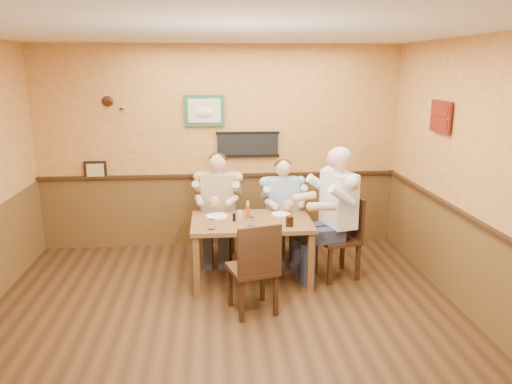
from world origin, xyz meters
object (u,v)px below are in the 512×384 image
chair_right_end (337,237)px  water_glass_left (211,224)px  diner_blue_polo (282,214)px  chair_back_right (282,227)px  chair_near_side (252,266)px  salt_shaker (240,214)px  pepper_shaker (234,217)px  water_glass_mid (251,222)px  diner_tan_shirt (219,212)px  diner_white_elder (338,220)px  hot_sauce_bottle (248,211)px  cola_tumbler (290,221)px  dining_table (251,227)px  chair_back_left (219,226)px

chair_right_end → water_glass_left: (-1.50, -0.31, 0.30)m
diner_blue_polo → water_glass_left: bearing=-135.5°
chair_back_right → chair_right_end: (0.57, -0.70, 0.08)m
chair_near_side → salt_shaker: chair_near_side is taller
salt_shaker → pepper_shaker: 0.13m
chair_near_side → water_glass_mid: (0.03, 0.53, 0.31)m
diner_tan_shirt → pepper_shaker: 0.82m
water_glass_left → diner_white_elder: bearing=11.6°
chair_right_end → hot_sauce_bottle: chair_right_end is taller
chair_near_side → cola_tumbler: chair_near_side is taller
dining_table → diner_blue_polo: (0.46, 0.70, -0.06)m
chair_right_end → diner_blue_polo: size_ratio=0.84×
chair_back_left → water_glass_left: bearing=-87.0°
chair_back_left → diner_white_elder: 1.62m
water_glass_left → cola_tumbler: size_ratio=0.98×
chair_near_side → pepper_shaker: bearing=-94.7°
chair_right_end → diner_white_elder: 0.22m
chair_near_side → water_glass_left: chair_near_side is taller
salt_shaker → pepper_shaker: size_ratio=1.01×
dining_table → pepper_shaker: size_ratio=14.88×
water_glass_mid → salt_shaker: bearing=108.0°
chair_back_right → pepper_shaker: 1.06m
diner_blue_polo → chair_back_left: bearing=173.5°
diner_white_elder → pepper_shaker: bearing=-103.2°
chair_near_side → water_glass_mid: 0.62m
diner_tan_shirt → cola_tumbler: diner_tan_shirt is taller
dining_table → water_glass_left: bearing=-146.6°
water_glass_mid → dining_table: bearing=85.6°
hot_sauce_bottle → chair_back_left: bearing=114.7°
chair_right_end → salt_shaker: (-1.16, 0.08, 0.30)m
dining_table → chair_back_right: bearing=56.6°
diner_white_elder → chair_back_right: bearing=-155.4°
water_glass_left → salt_shaker: size_ratio=1.20×
diner_tan_shirt → chair_near_side: bearing=-70.3°
chair_right_end → chair_near_side: (-1.09, -0.80, -0.01)m
chair_back_left → diner_blue_polo: 0.85m
chair_near_side → hot_sauce_bottle: bearing=-106.7°
chair_near_side → hot_sauce_bottle: chair_near_side is taller
chair_right_end → cola_tumbler: bearing=-81.0°
chair_back_left → diner_white_elder: size_ratio=0.62×
chair_back_right → water_glass_mid: 1.14m
diner_blue_polo → dining_table: bearing=-126.2°
diner_tan_shirt → water_glass_left: bearing=-87.0°
water_glass_left → cola_tumbler: bearing=2.3°
dining_table → chair_back_left: 0.87m
chair_back_right → water_glass_mid: size_ratio=7.48×
water_glass_mid → water_glass_left: bearing=-173.9°
diner_blue_polo → pepper_shaker: (-0.67, -0.73, 0.20)m
dining_table → salt_shaker: size_ratio=14.72×
water_glass_mid → pepper_shaker: size_ratio=1.19×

